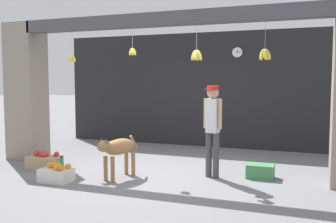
% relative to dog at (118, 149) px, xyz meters
% --- Properties ---
extents(ground_plane, '(60.00, 60.00, 0.00)m').
position_rel_dog_xyz_m(ground_plane, '(0.55, 0.55, -0.52)').
color(ground_plane, slate).
extents(shop_back_wall, '(7.71, 0.12, 2.90)m').
position_rel_dog_xyz_m(shop_back_wall, '(0.55, 3.64, 0.93)').
color(shop_back_wall, '#232326').
rests_on(shop_back_wall, ground_plane).
extents(shop_pillar_left, '(0.70, 0.60, 2.90)m').
position_rel_dog_xyz_m(shop_pillar_left, '(-2.66, 0.85, 0.93)').
color(shop_pillar_left, gray).
rests_on(shop_pillar_left, ground_plane).
extents(storefront_awning, '(5.81, 0.27, 0.89)m').
position_rel_dog_xyz_m(storefront_awning, '(0.56, 0.67, 2.24)').
color(storefront_awning, '#4C4C51').
extents(dog, '(0.45, 0.98, 0.75)m').
position_rel_dog_xyz_m(dog, '(0.00, 0.00, 0.00)').
color(dog, '#9E7042').
rests_on(dog, ground_plane).
extents(shopkeeper, '(0.34, 0.28, 1.61)m').
position_rel_dog_xyz_m(shopkeeper, '(1.50, 0.65, 0.42)').
color(shopkeeper, '#424247').
rests_on(shopkeeper, ground_plane).
extents(fruit_crate_oranges, '(0.52, 0.35, 0.31)m').
position_rel_dog_xyz_m(fruit_crate_oranges, '(-0.87, -0.55, -0.38)').
color(fruit_crate_oranges, silver).
rests_on(fruit_crate_oranges, ground_plane).
extents(fruit_crate_apples, '(0.59, 0.41, 0.33)m').
position_rel_dog_xyz_m(fruit_crate_apples, '(-1.67, 0.15, -0.38)').
color(fruit_crate_apples, tan).
rests_on(fruit_crate_apples, ground_plane).
extents(produce_box_green, '(0.46, 0.32, 0.24)m').
position_rel_dog_xyz_m(produce_box_green, '(2.30, 0.90, -0.40)').
color(produce_box_green, '#42844C').
rests_on(produce_box_green, ground_plane).
extents(water_bottle, '(0.06, 0.06, 0.28)m').
position_rel_dog_xyz_m(water_bottle, '(-1.26, 0.13, -0.39)').
color(water_bottle, '#38934C').
rests_on(water_bottle, ground_plane).
extents(wall_clock, '(0.26, 0.03, 0.26)m').
position_rel_dog_xyz_m(wall_clock, '(1.40, 3.57, 1.86)').
color(wall_clock, black).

